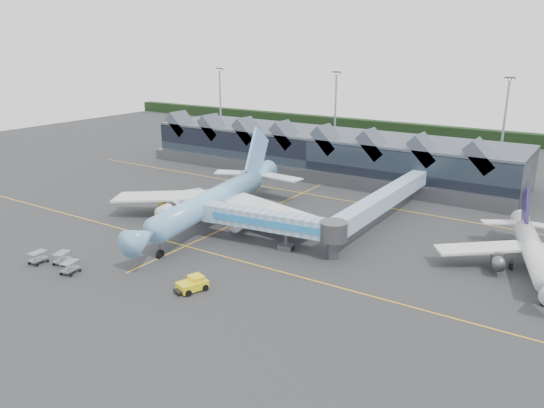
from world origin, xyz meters
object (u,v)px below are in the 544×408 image
Objects in this scene: jet_bridge at (280,224)px; pushback_tug at (193,284)px; main_airliner at (216,199)px; regional_jet at (533,250)px; fuel_truck at (183,197)px.

jet_bridge is 18.40m from pushback_tug.
regional_jet is (48.93, 7.77, -1.28)m from main_airliner.
pushback_tug is (25.74, -26.33, -0.88)m from fuel_truck.
main_airliner is 1.65× the size of regional_jet.
pushback_tug is (-1.72, -18.04, -3.20)m from jet_bridge.
fuel_truck is at bearing 153.15° from pushback_tug.
fuel_truck is (-60.62, -3.65, -1.36)m from regional_jet.
main_airliner is 12.67m from fuel_truck.
main_airliner is at bearing 158.51° from jet_bridge.
regional_jet is 60.74m from fuel_truck.
main_airliner is 26.52m from pushback_tug.
pushback_tug is (14.05, -22.21, -3.53)m from main_airliner.
main_airliner is 10.12× the size of pushback_tug.
jet_bridge is 5.24× the size of pushback_tug.
regional_jet reaches higher than jet_bridge.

